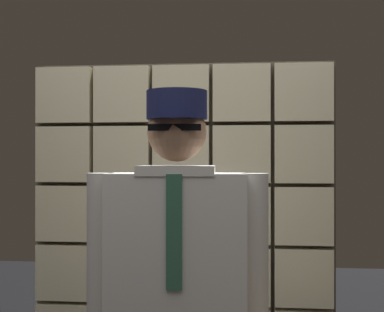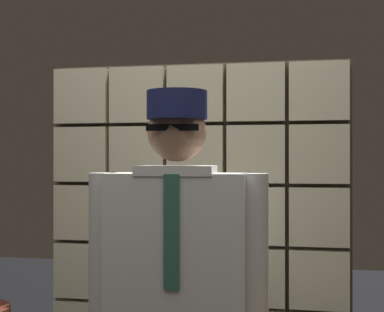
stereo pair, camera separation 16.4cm
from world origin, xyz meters
The scene contains 2 objects.
glass_block_wall centered at (0.00, 1.50, 0.98)m, with size 1.67×0.10×2.00m.
standing_person centered at (0.11, 0.50, 0.89)m, with size 0.68×0.29×1.70m.
Camera 1 is at (0.39, -1.55, 1.46)m, focal length 52.26 mm.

